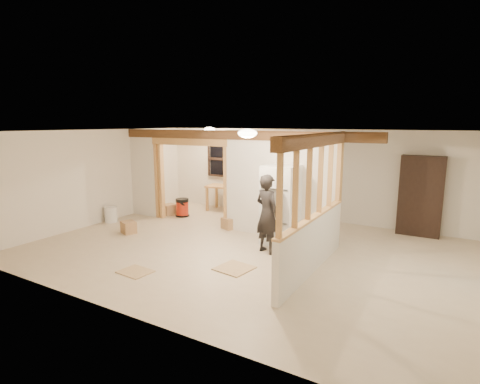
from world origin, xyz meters
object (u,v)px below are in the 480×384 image
Objects in this scene: shop_vac at (182,207)px; bookshelf at (421,196)px; woman at (267,214)px; work_table at (228,198)px; refrigerator at (281,205)px.

bookshelf reaches higher than shop_vac.
woman is 3.83m from work_table.
work_table is (-2.66, 2.03, -0.48)m from refrigerator.
bookshelf is at bearing 40.40° from refrigerator.
shop_vac is at bearing 166.53° from refrigerator.
work_table is 2.38× the size of shop_vac.
bookshelf is (5.29, 0.20, 0.56)m from work_table.
shop_vac is (-3.46, 0.83, -0.62)m from refrigerator.
work_table is at bearing 142.71° from refrigerator.
woman reaches higher than shop_vac.
bookshelf is at bearing -6.82° from work_table.
work_table is 5.32m from bookshelf.
bookshelf is (2.62, 2.92, 0.13)m from woman.
woman is 3.82m from shop_vac.
woman is at bearing -89.41° from refrigerator.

